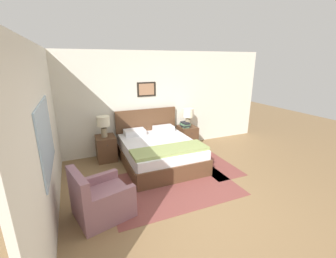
{
  "coord_description": "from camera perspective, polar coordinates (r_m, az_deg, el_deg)",
  "views": [
    {
      "loc": [
        -1.85,
        -2.59,
        2.35
      ],
      "look_at": [
        -0.04,
        1.66,
        0.94
      ],
      "focal_mm": 24.0,
      "sensor_mm": 36.0,
      "label": 1
    }
  ],
  "objects": [
    {
      "name": "ground_plane",
      "position": [
        3.96,
        10.69,
        -19.85
      ],
      "size": [
        16.0,
        16.0,
        0.0
      ],
      "primitive_type": "plane",
      "color": "olive"
    },
    {
      "name": "wall_back",
      "position": [
        6.02,
        -4.83,
        6.86
      ],
      "size": [
        6.94,
        0.09,
        2.6
      ],
      "color": "silver",
      "rests_on": "ground_plane"
    },
    {
      "name": "wall_left",
      "position": [
        4.23,
        -28.3,
        0.49
      ],
      "size": [
        0.08,
        5.42,
        2.6
      ],
      "color": "silver",
      "rests_on": "ground_plane"
    },
    {
      "name": "area_rug_main",
      "position": [
        4.54,
        0.96,
        -14.15
      ],
      "size": [
        2.42,
        1.71,
        0.01
      ],
      "color": "brown",
      "rests_on": "ground_plane"
    },
    {
      "name": "area_rug_bedside",
      "position": [
        5.46,
        11.74,
        -8.88
      ],
      "size": [
        0.75,
        1.4,
        0.01
      ],
      "color": "brown",
      "rests_on": "ground_plane"
    },
    {
      "name": "bed",
      "position": [
        5.31,
        -2.25,
        -5.69
      ],
      "size": [
        1.64,
        1.97,
        1.14
      ],
      "color": "brown",
      "rests_on": "ground_plane"
    },
    {
      "name": "armchair",
      "position": [
        3.81,
        -16.84,
        -16.93
      ],
      "size": [
        0.96,
        0.91,
        0.83
      ],
      "rotation": [
        0.0,
        0.0,
        -1.32
      ],
      "color": "#8E606B",
      "rests_on": "ground_plane"
    },
    {
      "name": "nightstand_near_window",
      "position": [
        5.71,
        -15.41,
        -4.72
      ],
      "size": [
        0.45,
        0.54,
        0.6
      ],
      "color": "brown",
      "rests_on": "ground_plane"
    },
    {
      "name": "nightstand_by_door",
      "position": [
        6.35,
        4.89,
        -1.93
      ],
      "size": [
        0.45,
        0.54,
        0.6
      ],
      "color": "brown",
      "rests_on": "ground_plane"
    },
    {
      "name": "table_lamp_near_window",
      "position": [
        5.5,
        -16.1,
        1.45
      ],
      "size": [
        0.3,
        0.3,
        0.51
      ],
      "color": "gray",
      "rests_on": "nightstand_near_window"
    },
    {
      "name": "table_lamp_by_door",
      "position": [
        6.16,
        5.11,
        3.7
      ],
      "size": [
        0.3,
        0.3,
        0.51
      ],
      "color": "gray",
      "rests_on": "nightstand_by_door"
    },
    {
      "name": "book_thick_bottom",
      "position": [
        6.17,
        4.35,
        0.58
      ],
      "size": [
        0.2,
        0.23,
        0.03
      ],
      "rotation": [
        0.0,
        0.0,
        -0.14
      ],
      "color": "#4C7551",
      "rests_on": "nightstand_by_door"
    },
    {
      "name": "book_hardcover_middle",
      "position": [
        6.16,
        4.36,
        0.88
      ],
      "size": [
        0.22,
        0.24,
        0.04
      ],
      "rotation": [
        0.0,
        0.0,
        0.04
      ],
      "color": "#232328",
      "rests_on": "book_thick_bottom"
    },
    {
      "name": "book_novel_upper",
      "position": [
        6.15,
        4.36,
        1.23
      ],
      "size": [
        0.24,
        0.27,
        0.04
      ],
      "rotation": [
        0.0,
        0.0,
        0.12
      ],
      "color": "#4C7551",
      "rests_on": "book_hardcover_middle"
    },
    {
      "name": "book_slim_near_top",
      "position": [
        6.14,
        4.37,
        1.58
      ],
      "size": [
        0.17,
        0.28,
        0.04
      ],
      "rotation": [
        0.0,
        0.0,
        0.07
      ],
      "color": "#232328",
      "rests_on": "book_novel_upper"
    }
  ]
}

